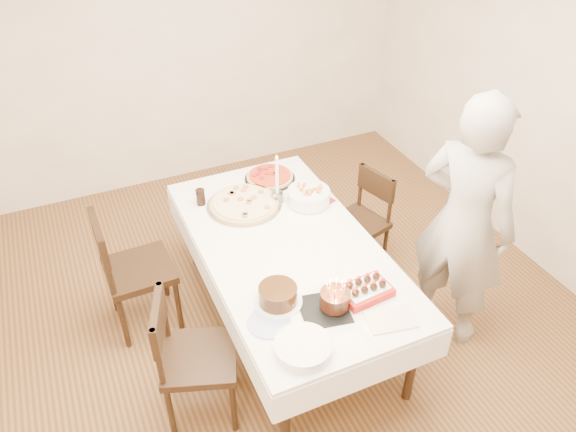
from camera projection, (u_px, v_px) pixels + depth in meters
name	position (u px, v px, depth m)	size (l,w,h in m)	color
floor	(291.00, 332.00, 4.19)	(5.00, 5.00, 0.00)	#4E331B
wall_back	(181.00, 48.00, 5.23)	(4.50, 0.04, 2.70)	white
wall_right	(569.00, 112.00, 4.14)	(0.04, 5.00, 2.70)	white
dining_table	(288.00, 285.00, 4.06)	(1.14, 2.14, 0.75)	white
chair_right_savory	(358.00, 224.00, 4.56)	(0.44, 0.44, 0.86)	black
chair_left_savory	(139.00, 270.00, 4.01)	(0.51, 0.51, 1.00)	black
chair_left_dessert	(200.00, 358.00, 3.40)	(0.49, 0.49, 0.95)	black
person	(464.00, 224.00, 3.71)	(0.69, 0.45, 1.89)	#A7A39D
pizza_white	(244.00, 204.00, 4.20)	(0.57, 0.57, 0.04)	beige
pizza_pepperoni	(270.00, 177.00, 4.50)	(0.40, 0.40, 0.04)	red
red_placemat	(312.00, 200.00, 4.27)	(0.26, 0.26, 0.01)	#B21E1E
pasta_bowl	(309.00, 196.00, 4.21)	(0.32, 0.32, 0.10)	white
taper_candle	(277.00, 178.00, 4.15)	(0.09, 0.09, 0.41)	white
shaker_pair	(275.00, 198.00, 4.22)	(0.08, 0.08, 0.09)	white
cola_glass	(201.00, 197.00, 4.20)	(0.07, 0.07, 0.13)	black
layer_cake	(278.00, 295.00, 3.36)	(0.30, 0.30, 0.12)	#381F0E
cake_board	(324.00, 310.00, 3.35)	(0.29, 0.29, 0.01)	black
birthday_cake	(335.00, 295.00, 3.31)	(0.18, 0.18, 0.17)	#37170F
strawberry_box	(365.00, 290.00, 3.43)	(0.31, 0.21, 0.08)	#AA1A13
box_lid	(391.00, 320.00, 3.28)	(0.29, 0.19, 0.02)	beige
plate_stack	(303.00, 347.00, 3.08)	(0.32, 0.32, 0.07)	white
china_plate	(269.00, 322.00, 3.26)	(0.26, 0.26, 0.01)	white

